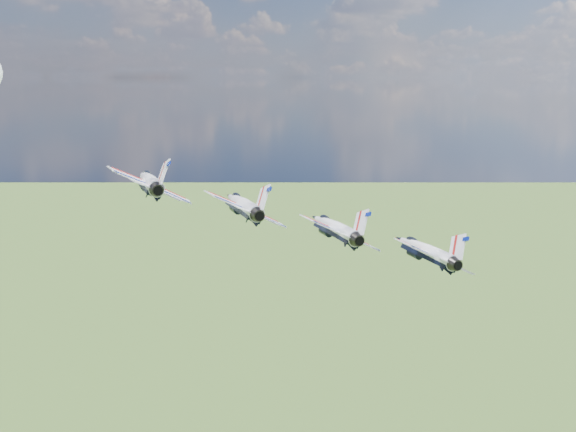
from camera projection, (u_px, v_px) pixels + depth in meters
jet_0 at (149, 181)px, 82.30m from camera, size 15.95×18.46×8.83m
jet_1 at (242, 204)px, 82.88m from camera, size 15.95×18.46×8.83m
jet_2 at (334, 227)px, 83.46m from camera, size 15.95×18.46×8.83m
jet_3 at (424, 250)px, 84.05m from camera, size 15.95×18.46×8.83m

